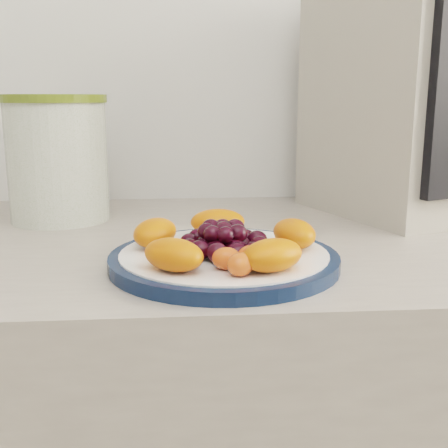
{
  "coord_description": "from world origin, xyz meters",
  "views": [
    {
      "loc": [
        -0.08,
        0.43,
        1.09
      ],
      "look_at": [
        -0.03,
        1.05,
        0.95
      ],
      "focal_mm": 45.0,
      "sensor_mm": 36.0,
      "label": 1
    }
  ],
  "objects": [
    {
      "name": "plate_rim",
      "position": [
        -0.03,
        1.05,
        0.91
      ],
      "size": [
        0.26,
        0.26,
        0.01
      ],
      "primitive_type": "cylinder",
      "color": "#0E1E3B",
      "rests_on": "counter"
    },
    {
      "name": "plate_face",
      "position": [
        -0.03,
        1.05,
        0.91
      ],
      "size": [
        0.24,
        0.24,
        0.02
      ],
      "primitive_type": "cylinder",
      "color": "white",
      "rests_on": "counter"
    },
    {
      "name": "canister",
      "position": [
        -0.27,
        1.32,
        0.99
      ],
      "size": [
        0.16,
        0.16,
        0.18
      ],
      "primitive_type": "cylinder",
      "rotation": [
        0.0,
        0.0,
        0.08
      ],
      "color": "#475E1B",
      "rests_on": "counter"
    },
    {
      "name": "canister_lid",
      "position": [
        -0.27,
        1.32,
        1.09
      ],
      "size": [
        0.17,
        0.17,
        0.01
      ],
      "primitive_type": "cylinder",
      "rotation": [
        0.0,
        0.0,
        0.08
      ],
      "color": "#5D6B20",
      "rests_on": "canister"
    },
    {
      "name": "appliance_body",
      "position": [
        0.28,
        1.34,
        1.08
      ],
      "size": [
        0.29,
        0.34,
        0.36
      ],
      "primitive_type": "cube",
      "rotation": [
        0.0,
        0.0,
        0.35
      ],
      "color": "#AAA193",
      "rests_on": "counter"
    },
    {
      "name": "appliance_panel",
      "position": [
        0.28,
        1.18,
        1.09
      ],
      "size": [
        0.07,
        0.04,
        0.27
      ],
      "primitive_type": "cube",
      "rotation": [
        0.0,
        0.0,
        0.35
      ],
      "color": "black",
      "rests_on": "appliance_body"
    },
    {
      "name": "fruit_plate",
      "position": [
        -0.03,
        1.04,
        0.93
      ],
      "size": [
        0.23,
        0.22,
        0.04
      ],
      "color": "#D74D0D",
      "rests_on": "plate_face"
    }
  ]
}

